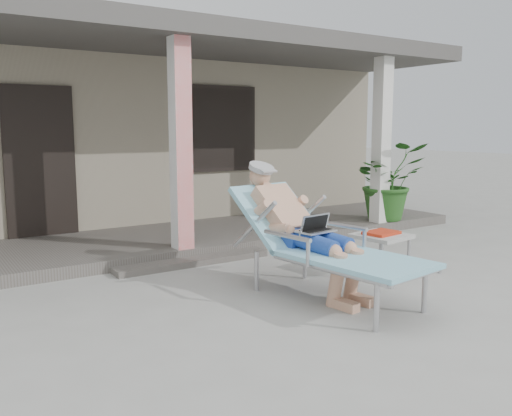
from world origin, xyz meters
TOP-DOWN VIEW (x-y plane):
  - ground at (0.00, 0.00)m, footprint 60.00×60.00m
  - house at (0.00, 6.50)m, footprint 10.40×5.40m
  - porch_deck at (0.00, 3.00)m, footprint 10.00×2.00m
  - porch_overhang at (0.00, 2.95)m, footprint 10.00×2.30m
  - porch_step at (0.00, 1.85)m, footprint 2.00×0.30m
  - lounger at (0.46, 0.13)m, footprint 1.09×2.23m
  - side_table at (1.62, 0.30)m, footprint 0.62×0.62m
  - potted_palm at (3.79, 2.25)m, footprint 1.41×1.31m

SIDE VIEW (x-z plane):
  - ground at x=0.00m, z-range 0.00..0.00m
  - porch_step at x=0.00m, z-range 0.00..0.07m
  - porch_deck at x=0.00m, z-range 0.00..0.15m
  - side_table at x=1.62m, z-range 0.17..0.66m
  - potted_palm at x=3.79m, z-range 0.15..1.44m
  - lounger at x=0.46m, z-range 0.16..1.57m
  - house at x=0.00m, z-range 0.02..3.32m
  - porch_overhang at x=0.00m, z-range 1.36..4.21m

